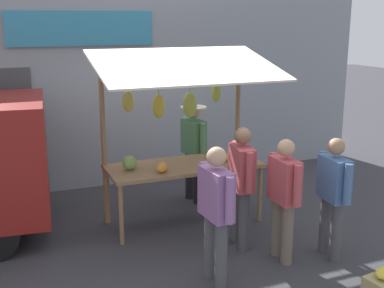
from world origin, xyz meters
The scene contains 8 objects.
ground_plane centered at (0.00, 0.00, 0.00)m, with size 40.00×40.00×0.00m, color #38383D.
street_backdrop centered at (0.07, -2.20, 1.70)m, with size 9.00×0.30×3.40m.
market_stall centered at (0.02, -0.02, 1.53)m, with size 2.50×1.46×2.50m.
vendor_with_sunhat centered at (-0.46, -0.75, 0.94)m, with size 0.41×0.68×1.60m.
shopper_in_striped_shirt centered at (-0.39, 1.01, 0.91)m, with size 0.30×0.68×1.59m.
shopper_in_grey_tee centered at (0.32, 1.74, 0.91)m, with size 0.24×0.68×1.58m.
shopper_with_ponytail centered at (-1.28, 1.71, 0.87)m, with size 0.27×0.66×1.53m.
shopper_with_shopping_bag centered at (-0.68, 1.55, 0.87)m, with size 0.24×0.67×1.53m.
Camera 1 is at (2.51, 6.35, 2.90)m, focal length 46.47 mm.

